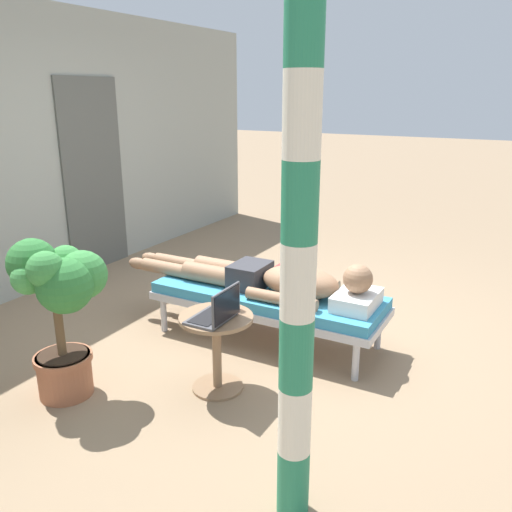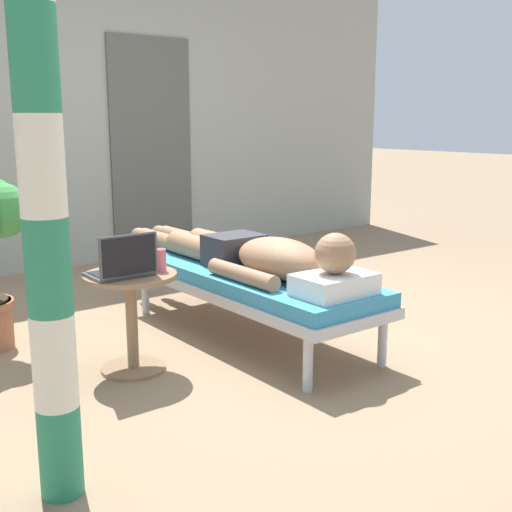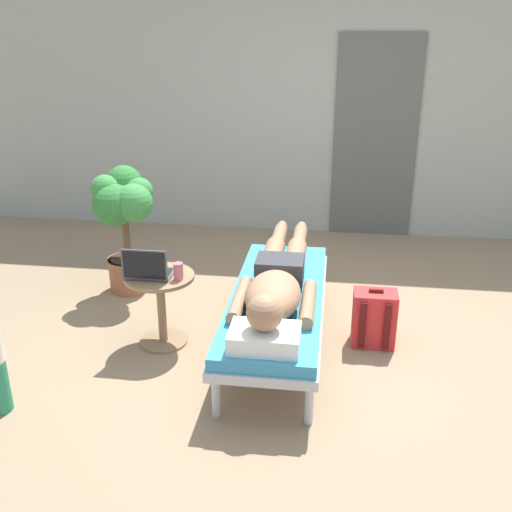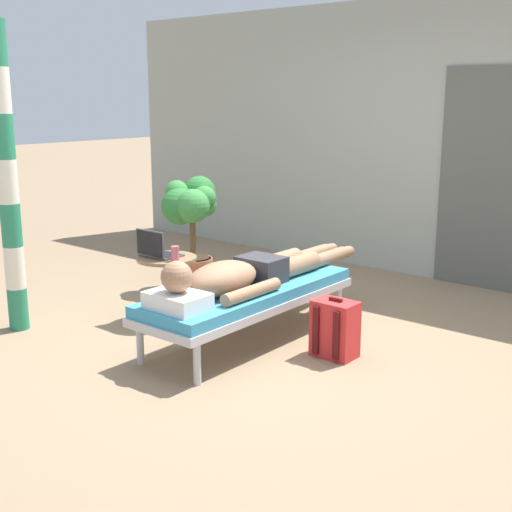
{
  "view_description": "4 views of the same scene",
  "coord_description": "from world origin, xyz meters",
  "views": [
    {
      "loc": [
        -3.6,
        -1.75,
        1.9
      ],
      "look_at": [
        -0.06,
        0.19,
        0.64
      ],
      "focal_mm": 37.27,
      "sensor_mm": 36.0,
      "label": 1
    },
    {
      "loc": [
        -2.46,
        -2.99,
        1.3
      ],
      "look_at": [
        -0.28,
        -0.17,
        0.55
      ],
      "focal_mm": 45.76,
      "sensor_mm": 36.0,
      "label": 2
    },
    {
      "loc": [
        0.16,
        -3.56,
        2.14
      ],
      "look_at": [
        -0.35,
        0.23,
        0.6
      ],
      "focal_mm": 41.08,
      "sensor_mm": 36.0,
      "label": 3
    },
    {
      "loc": [
        2.9,
        -3.63,
        1.77
      ],
      "look_at": [
        -0.06,
        -0.03,
        0.67
      ],
      "focal_mm": 47.65,
      "sensor_mm": 36.0,
      "label": 4
    }
  ],
  "objects": [
    {
      "name": "ground_plane",
      "position": [
        0.0,
        0.0,
        0.0
      ],
      "size": [
        40.0,
        40.0,
        0.0
      ],
      "primitive_type": "plane",
      "color": "#8C7256"
    },
    {
      "name": "porch_post",
      "position": [
        -1.72,
        -0.92,
        1.15
      ],
      "size": [
        0.15,
        0.15,
        2.31
      ],
      "color": "#267F59",
      "rests_on": "ground"
    },
    {
      "name": "lounge_chair",
      "position": [
        -0.18,
        0.02,
        0.35
      ],
      "size": [
        0.64,
        1.83,
        0.42
      ],
      "color": "#B7B7BC",
      "rests_on": "ground"
    },
    {
      "name": "side_table",
      "position": [
        -0.99,
        -0.03,
        0.36
      ],
      "size": [
        0.48,
        0.48,
        0.52
      ],
      "color": "#8C6B4C",
      "rests_on": "ground"
    },
    {
      "name": "house_wall_back",
      "position": [
        -0.18,
        2.63,
        1.35
      ],
      "size": [
        7.6,
        0.2,
        2.7
      ],
      "primitive_type": "cube",
      "color": "#999E93",
      "rests_on": "ground"
    },
    {
      "name": "laptop",
      "position": [
        -1.05,
        -0.08,
        0.58
      ],
      "size": [
        0.31,
        0.24,
        0.23
      ],
      "color": "#4C4C51",
      "rests_on": "side_table"
    },
    {
      "name": "house_door_panel",
      "position": [
        0.56,
        2.52,
        1.02
      ],
      "size": [
        0.84,
        0.03,
        2.04
      ],
      "primitive_type": "cube",
      "color": "#545651",
      "rests_on": "ground"
    },
    {
      "name": "backpack",
      "position": [
        0.49,
        0.16,
        0.2
      ],
      "size": [
        0.3,
        0.26,
        0.42
      ],
      "color": "red",
      "rests_on": "ground"
    },
    {
      "name": "drink_glass",
      "position": [
        -0.84,
        -0.07,
        0.58
      ],
      "size": [
        0.06,
        0.06,
        0.12
      ],
      "primitive_type": "cylinder",
      "color": "#D86672",
      "rests_on": "side_table"
    },
    {
      "name": "potted_plant",
      "position": [
        -1.51,
        0.79,
        0.68
      ],
      "size": [
        0.5,
        0.59,
        1.04
      ],
      "color": "#9E5B3D",
      "rests_on": "ground"
    },
    {
      "name": "person_reclining",
      "position": [
        -0.18,
        -0.01,
        0.52
      ],
      "size": [
        0.53,
        2.17,
        0.32
      ],
      "color": "white",
      "rests_on": "lounge_chair"
    }
  ]
}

